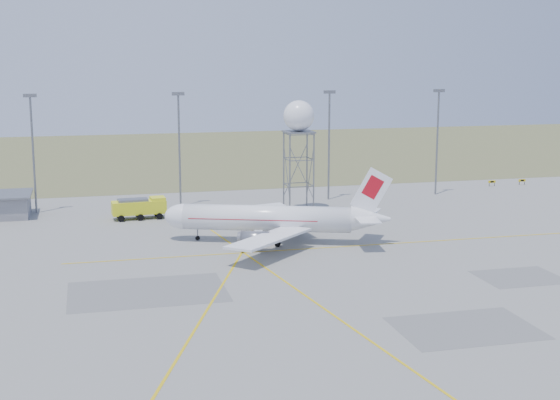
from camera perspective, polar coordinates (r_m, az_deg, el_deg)
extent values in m
plane|color=gray|center=(81.76, 5.48, -8.73)|extent=(400.00, 400.00, 0.00)
cube|color=#606939|center=(215.92, -6.99, 3.33)|extent=(400.00, 120.00, 0.03)
cylinder|color=slate|center=(139.95, -17.59, 3.12)|extent=(0.36, 0.36, 20.00)
cube|color=slate|center=(139.08, -17.83, 7.29)|extent=(2.20, 0.50, 0.60)
cylinder|color=slate|center=(140.59, -7.37, 3.56)|extent=(0.36, 0.36, 20.00)
cube|color=slate|center=(139.73, -7.46, 7.71)|extent=(2.20, 0.50, 0.60)
cylinder|color=slate|center=(146.47, 3.60, 3.91)|extent=(0.36, 0.36, 20.00)
cube|color=slate|center=(145.64, 3.65, 7.89)|extent=(2.20, 0.50, 0.60)
cylinder|color=slate|center=(154.52, 11.42, 4.07)|extent=(0.36, 0.36, 20.00)
cube|color=slate|center=(153.74, 11.56, 7.84)|extent=(2.20, 0.50, 0.60)
cylinder|color=black|center=(167.94, 15.06, 1.11)|extent=(0.10, 0.10, 0.80)
cylinder|color=black|center=(168.52, 15.41, 1.12)|extent=(0.10, 0.10, 0.80)
cube|color=yellow|center=(168.14, 15.24, 1.30)|extent=(1.60, 0.15, 0.50)
cube|color=black|center=(168.07, 15.26, 1.30)|extent=(0.80, 0.03, 0.30)
cylinder|color=black|center=(171.43, 17.10, 1.19)|extent=(0.10, 0.10, 0.80)
cylinder|color=black|center=(172.05, 17.45, 1.21)|extent=(0.10, 0.10, 0.80)
cube|color=yellow|center=(171.65, 17.29, 1.38)|extent=(1.60, 0.15, 0.50)
cube|color=black|center=(171.59, 17.30, 1.38)|extent=(0.80, 0.03, 0.30)
cylinder|color=white|center=(113.29, -0.97, -1.34)|extent=(24.18, 12.01, 3.75)
ellipsoid|color=white|center=(115.45, -6.99, -1.19)|extent=(6.94, 5.61, 3.75)
cube|color=black|center=(115.60, -7.53, -0.91)|extent=(2.05, 2.43, 0.92)
cone|color=white|center=(112.35, 6.65, -1.37)|extent=(6.58, 5.48, 3.75)
cube|color=white|center=(111.61, 6.69, 0.61)|extent=(5.73, 2.36, 7.06)
cube|color=#B20B18|center=(111.50, 6.80, 0.94)|extent=(3.14, 1.42, 3.62)
cube|color=white|center=(115.19, 6.42, -0.83)|extent=(4.61, 5.88, 0.17)
cube|color=white|center=(109.31, 6.42, -1.45)|extent=(4.61, 5.88, 0.17)
cube|color=white|center=(121.53, 0.20, -0.97)|extent=(5.95, 15.38, 0.34)
cube|color=white|center=(105.15, -0.79, -2.80)|extent=(13.98, 13.62, 0.34)
cylinder|color=slate|center=(119.06, -1.08, -1.63)|extent=(4.45, 3.40, 2.16)
cylinder|color=slate|center=(108.54, -1.82, -2.84)|extent=(4.45, 3.40, 2.16)
cube|color=#B20B18|center=(113.52, -1.91, -1.27)|extent=(18.91, 10.09, 0.11)
cylinder|color=black|center=(115.72, -6.05, -2.74)|extent=(0.84, 0.84, 0.84)
cube|color=black|center=(113.76, -0.02, -2.91)|extent=(2.84, 5.60, 0.84)
cylinder|color=slate|center=(113.67, -0.02, -2.71)|extent=(0.29, 0.29, 1.69)
cylinder|color=slate|center=(133.33, 0.73, 1.93)|extent=(0.26, 0.26, 13.86)
cylinder|color=slate|center=(134.47, 2.48, 2.00)|extent=(0.26, 0.26, 13.86)
cylinder|color=slate|center=(138.51, 1.98, 2.25)|extent=(0.26, 0.26, 13.86)
cylinder|color=slate|center=(137.41, 0.27, 2.19)|extent=(0.26, 0.26, 13.86)
cube|color=slate|center=(135.07, 1.38, 5.01)|extent=(4.86, 4.86, 0.27)
sphere|color=white|center=(134.83, 1.38, 6.18)|extent=(5.33, 5.33, 5.33)
cube|color=yellow|center=(131.81, -10.28, -0.53)|extent=(9.04, 3.56, 2.16)
cube|color=yellow|center=(132.08, -8.94, -0.07)|extent=(2.55, 2.91, 1.38)
cube|color=black|center=(132.17, -8.64, -0.01)|extent=(0.28, 2.56, 0.98)
cube|color=slate|center=(131.45, -10.72, 0.00)|extent=(5.07, 2.70, 0.39)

